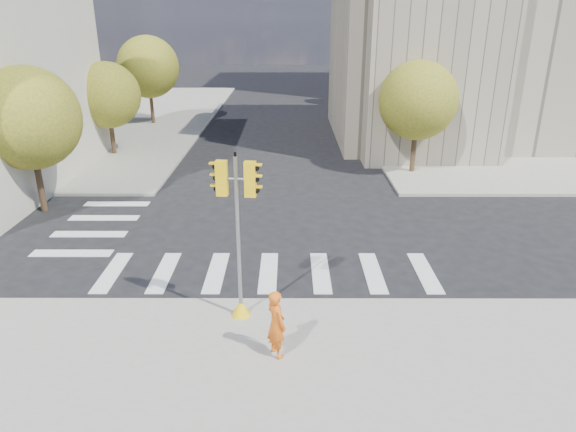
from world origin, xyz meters
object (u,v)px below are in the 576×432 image
at_px(traffic_signal, 239,250).
at_px(photographer, 276,324).
at_px(lamp_near, 412,82).
at_px(lamp_far, 375,62).

height_order(traffic_signal, photographer, traffic_signal).
xyz_separation_m(lamp_near, lamp_far, (0.00, 14.00, 0.00)).
relative_size(lamp_far, photographer, 4.43).
height_order(lamp_near, traffic_signal, lamp_near).
bearing_deg(lamp_near, photographer, -110.33).
relative_size(traffic_signal, photographer, 2.65).
bearing_deg(photographer, lamp_near, -52.83).
xyz_separation_m(lamp_far, traffic_signal, (-8.78, -32.95, -2.36)).
bearing_deg(lamp_far, photographer, -102.49).
relative_size(lamp_near, photographer, 4.43).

